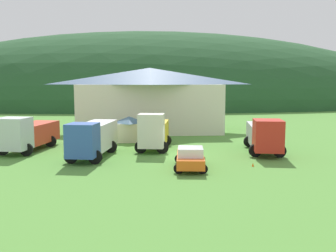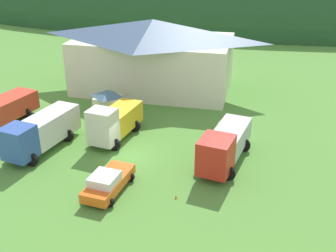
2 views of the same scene
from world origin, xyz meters
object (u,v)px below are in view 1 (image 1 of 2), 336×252
service_pickup_orange (190,158)px  traffic_cone_near_pickup (250,146)px  play_shed_cream (129,129)px  tow_truck_silver (27,133)px  crane_truck_red (264,134)px  box_truck_blue (93,137)px  depot_building (150,99)px  heavy_rig_striped (154,131)px  traffic_cone_mid_row (253,166)px

service_pickup_orange → traffic_cone_near_pickup: bearing=148.1°
play_shed_cream → traffic_cone_near_pickup: (12.08, -3.75, -1.39)m
tow_truck_silver → crane_truck_red: size_ratio=0.96×
tow_truck_silver → box_truck_blue: (6.41, -3.35, 0.07)m
traffic_cone_near_pickup → crane_truck_red: bearing=-85.5°
depot_building → traffic_cone_near_pickup: size_ratio=32.90×
depot_building → play_shed_cream: 9.59m
heavy_rig_striped → depot_building: bearing=-171.4°
traffic_cone_mid_row → crane_truck_red: bearing=64.5°
box_truck_blue → heavy_rig_striped: (5.26, 3.28, -0.01)m
play_shed_cream → traffic_cone_mid_row: size_ratio=4.62×
play_shed_cream → traffic_cone_near_pickup: play_shed_cream is taller
tow_truck_silver → crane_truck_red: bearing=96.2°
depot_building → crane_truck_red: size_ratio=2.26×
service_pickup_orange → depot_building: bearing=-167.1°
tow_truck_silver → traffic_cone_mid_row: size_ratio=13.70×
heavy_rig_striped → traffic_cone_mid_row: size_ratio=11.56×
depot_building → heavy_rig_striped: depot_building is taller
traffic_cone_near_pickup → traffic_cone_mid_row: traffic_cone_mid_row is taller
box_truck_blue → service_pickup_orange: size_ratio=1.57×
box_truck_blue → crane_truck_red: bearing=104.8°
play_shed_cream → heavy_rig_striped: (2.45, -4.90, 0.33)m
box_truck_blue → traffic_cone_mid_row: 13.36m
depot_building → traffic_cone_near_pickup: (9.69, -12.61, -4.19)m
box_truck_blue → heavy_rig_striped: bearing=132.3°
play_shed_cream → crane_truck_red: size_ratio=0.32×
tow_truck_silver → depot_building: bearing=151.7°
play_shed_cream → box_truck_blue: (-2.81, -8.18, 0.34)m
box_truck_blue → crane_truck_red: crane_truck_red is taller
play_shed_cream → box_truck_blue: box_truck_blue is taller
play_shed_cream → tow_truck_silver: (-9.22, -4.83, 0.27)m
traffic_cone_mid_row → box_truck_blue: bearing=160.7°
box_truck_blue → heavy_rig_striped: 6.20m
tow_truck_silver → traffic_cone_near_pickup: 21.39m
service_pickup_orange → play_shed_cream: bearing=-152.9°
heavy_rig_striped → traffic_cone_near_pickup: (9.63, 1.15, -1.72)m
play_shed_cream → tow_truck_silver: tow_truck_silver is taller
heavy_rig_striped → crane_truck_red: 10.11m
service_pickup_orange → traffic_cone_near_pickup: 11.67m
box_truck_blue → crane_truck_red: size_ratio=0.95×
play_shed_cream → traffic_cone_mid_row: 15.92m
crane_truck_red → tow_truck_silver: bearing=-85.5°
traffic_cone_near_pickup → traffic_cone_mid_row: bearing=-105.2°
crane_truck_red → traffic_cone_mid_row: bearing=-15.2°
crane_truck_red → traffic_cone_near_pickup: crane_truck_red is taller
tow_truck_silver → service_pickup_orange: 16.26m
tow_truck_silver → service_pickup_orange: size_ratio=1.59×
play_shed_cream → crane_truck_red: crane_truck_red is taller
play_shed_cream → heavy_rig_striped: bearing=-63.5°
play_shed_cream → heavy_rig_striped: size_ratio=0.40×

